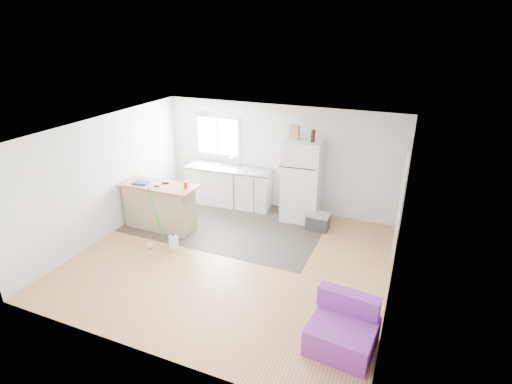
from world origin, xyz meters
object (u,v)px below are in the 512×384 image
bottle_left (313,136)px  purple_seat (343,330)px  red_cup (186,185)px  mop (152,237)px  cardboard_box (295,132)px  peninsula (160,206)px  bottle_right (313,136)px  kitchen_cabinets (229,186)px  cooler (318,221)px  blue_tray (141,183)px  refrigerator (302,180)px  cleaner_jug (174,242)px

bottle_left → purple_seat: bearing=-67.3°
red_cup → bottle_left: 2.73m
mop → red_cup: size_ratio=10.91×
mop → cardboard_box: (2.06, 2.32, 1.70)m
peninsula → bottle_right: bottle_right is taller
peninsula → mop: 0.90m
mop → bottle_left: size_ratio=5.24×
purple_seat → bottle_left: bearing=118.9°
kitchen_cabinets → cooler: kitchen_cabinets is taller
peninsula → cooler: (3.08, 1.19, -0.31)m
cardboard_box → bottle_right: cardboard_box is taller
cooler → bottle_left: (-0.29, 0.29, 1.72)m
mop → peninsula: bearing=111.0°
cardboard_box → bottle_right: bearing=-3.1°
purple_seat → mop: (-3.88, 1.13, -0.02)m
blue_tray → bottle_right: bearing=26.9°
blue_tray → refrigerator: bearing=29.4°
kitchen_cabinets → blue_tray: size_ratio=7.01×
purple_seat → bottle_left: bottle_left is taller
bottle_right → bottle_left: bearing=-102.5°
cleaner_jug → cardboard_box: 3.28m
peninsula → purple_seat: peninsula is taller
cooler → purple_seat: 3.31m
blue_tray → bottle_left: (3.14, 1.56, 0.91)m
cardboard_box → bottle_right: size_ratio=1.20×
kitchen_cabinets → mop: 2.48m
mop → cardboard_box: size_ratio=4.37×
cleaner_jug → blue_tray: 1.50m
kitchen_cabinets → bottle_left: bearing=-8.6°
peninsula → cleaner_jug: (0.75, -0.66, -0.35)m
peninsula → mop: mop is taller
mop → blue_tray: size_ratio=4.37×
cooler → mop: (-2.74, -1.98, 0.05)m
cooler → mop: size_ratio=0.37×
red_cup → cardboard_box: bearing=39.9°
peninsula → mop: (0.34, -0.79, -0.26)m
kitchen_cabinets → cleaner_jug: kitchen_cabinets is taller
cleaner_jug → bottle_right: bottle_right is taller
kitchen_cabinets → cooler: size_ratio=4.31×
mop → bottle_right: bearing=40.8°
cardboard_box → bottle_left: (0.40, -0.05, -0.02)m
cleaner_jug → bottle_right: bearing=58.3°
cooler → bottle_right: bearing=132.5°
kitchen_cabinets → red_cup: bearing=-100.6°
cardboard_box → bottle_right: (0.41, -0.02, -0.02)m
purple_seat → cleaner_jug: purple_seat is taller
cleaner_jug → purple_seat: bearing=-8.2°
cooler → red_cup: 2.83m
cooler → cleaner_jug: cooler is taller
peninsula → red_cup: size_ratio=13.25×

